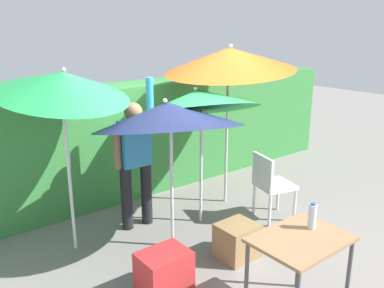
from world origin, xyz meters
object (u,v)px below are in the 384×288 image
at_px(umbrella_orange, 168,116).
at_px(folding_table, 300,248).
at_px(umbrella_navy, 63,84).
at_px(umbrella_rainbow, 229,59).
at_px(bottle_water, 312,216).
at_px(umbrella_yellow, 199,100).
at_px(chair_plastic, 271,183).
at_px(crate_cardboard, 237,241).
at_px(cooler_box, 164,273).
at_px(person_vendor, 135,156).

xyz_separation_m(umbrella_orange, folding_table, (0.17, -1.66, -0.88)).
height_order(umbrella_orange, umbrella_navy, umbrella_navy).
bearing_deg(umbrella_orange, umbrella_rainbow, 20.81).
height_order(umbrella_orange, bottle_water, umbrella_orange).
relative_size(umbrella_yellow, folding_table, 2.50).
bearing_deg(umbrella_navy, umbrella_orange, -36.99).
distance_m(chair_plastic, folding_table, 1.91).
relative_size(umbrella_navy, crate_cardboard, 5.27).
bearing_deg(folding_table, umbrella_orange, 96.02).
bearing_deg(folding_table, umbrella_navy, 114.19).
xyz_separation_m(chair_plastic, cooler_box, (-1.99, -0.44, -0.29)).
xyz_separation_m(umbrella_yellow, umbrella_navy, (-1.51, 0.37, 0.29)).
bearing_deg(umbrella_navy, folding_table, -65.81).
distance_m(umbrella_rainbow, umbrella_orange, 1.54).
bearing_deg(umbrella_yellow, umbrella_navy, 166.15).
bearing_deg(crate_cardboard, umbrella_orange, 125.11).
bearing_deg(bottle_water, person_vendor, 100.05).
height_order(chair_plastic, folding_table, chair_plastic).
bearing_deg(chair_plastic, umbrella_yellow, 146.94).
bearing_deg(person_vendor, umbrella_orange, -87.73).
xyz_separation_m(umbrella_rainbow, umbrella_navy, (-2.23, 0.13, -0.15)).
bearing_deg(umbrella_orange, chair_plastic, -9.41).
xyz_separation_m(umbrella_orange, chair_plastic, (1.44, -0.24, -1.04)).
bearing_deg(person_vendor, bottle_water, -79.95).
xyz_separation_m(folding_table, bottle_water, (0.20, 0.05, 0.21)).
relative_size(umbrella_rainbow, chair_plastic, 2.58).
xyz_separation_m(umbrella_yellow, bottle_water, (-0.27, -1.89, -0.72)).
distance_m(umbrella_orange, umbrella_navy, 1.13).
height_order(umbrella_rainbow, umbrella_navy, umbrella_rainbow).
xyz_separation_m(umbrella_navy, cooler_box, (0.31, -1.33, -1.67)).
relative_size(umbrella_yellow, crate_cardboard, 4.84).
bearing_deg(umbrella_yellow, cooler_box, -141.37).
distance_m(cooler_box, crate_cardboard, 1.00).
bearing_deg(umbrella_yellow, bottle_water, -98.06).
distance_m(umbrella_rainbow, umbrella_navy, 2.24).
bearing_deg(bottle_water, umbrella_orange, 103.24).
xyz_separation_m(umbrella_orange, crate_cardboard, (0.45, -0.64, -1.36)).
xyz_separation_m(umbrella_orange, umbrella_navy, (-0.86, 0.65, 0.34)).
relative_size(crate_cardboard, bottle_water, 1.72).
bearing_deg(crate_cardboard, umbrella_yellow, 78.04).
bearing_deg(crate_cardboard, umbrella_navy, 135.48).
height_order(umbrella_navy, folding_table, umbrella_navy).
bearing_deg(umbrella_yellow, folding_table, -103.70).
relative_size(person_vendor, crate_cardboard, 4.54).
relative_size(person_vendor, folding_table, 2.35).
bearing_deg(umbrella_orange, umbrella_navy, 143.01).
bearing_deg(cooler_box, umbrella_yellow, 38.63).
relative_size(umbrella_navy, cooler_box, 4.61).
height_order(person_vendor, folding_table, person_vendor).
distance_m(umbrella_rainbow, cooler_box, 2.91).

